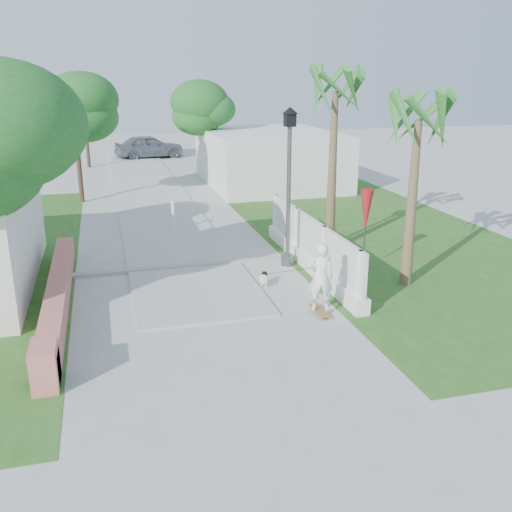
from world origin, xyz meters
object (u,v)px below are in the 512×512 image
object	(u,v)px
patio_umbrella	(366,212)
parked_car	(149,146)
bollard	(173,216)
dog	(264,279)
street_lamp	(289,182)
skateboarder	(294,273)

from	to	relation	value
patio_umbrella	parked_car	bearing A→B (deg)	98.72
bollard	patio_umbrella	xyz separation A→B (m)	(4.60, -5.50, 1.10)
patio_umbrella	dog	xyz separation A→B (m)	(-3.02, -0.47, -1.49)
bollard	parked_car	xyz separation A→B (m)	(0.83, 19.07, 0.17)
street_lamp	skateboarder	bearing A→B (deg)	-105.27
patio_umbrella	parked_car	size ratio (longest dim) A/B	0.52
parked_car	patio_umbrella	bearing A→B (deg)	-179.36
street_lamp	parked_car	xyz separation A→B (m)	(-1.87, 23.57, -1.67)
dog	patio_umbrella	bearing A→B (deg)	29.23
bollard	parked_car	world-z (taller)	parked_car
street_lamp	dog	size ratio (longest dim) A/B	8.70
street_lamp	patio_umbrella	world-z (taller)	street_lamp
dog	skateboarder	bearing A→B (deg)	-53.16
skateboarder	patio_umbrella	bearing A→B (deg)	-128.88
patio_umbrella	parked_car	distance (m)	24.87
street_lamp	skateboarder	xyz separation A→B (m)	(-0.75, -2.74, -1.68)
skateboarder	parked_car	world-z (taller)	skateboarder
parked_car	dog	bearing A→B (deg)	173.62
street_lamp	patio_umbrella	xyz separation A→B (m)	(1.90, -1.00, -0.74)
bollard	street_lamp	bearing A→B (deg)	-59.04
skateboarder	parked_car	size ratio (longest dim) A/B	0.61
patio_umbrella	parked_car	world-z (taller)	patio_umbrella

